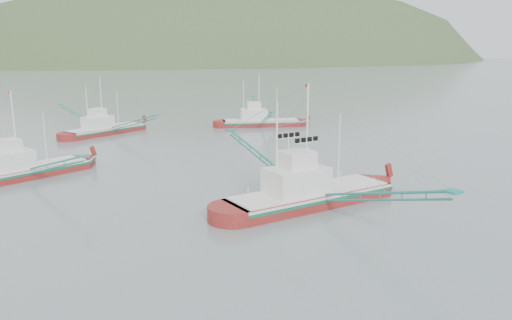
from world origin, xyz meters
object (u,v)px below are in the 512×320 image
main_boat (308,187)px  bg_boat_left (21,160)px  bg_boat_far (104,122)px  bg_boat_right (261,115)px

main_boat → bg_boat_left: main_boat is taller
bg_boat_left → bg_boat_far: (14.34, 22.67, 0.03)m
bg_boat_far → bg_boat_left: bearing=-144.8°
bg_boat_right → bg_boat_left: bearing=-132.5°
bg_boat_right → bg_boat_left: size_ratio=0.98×
bg_boat_far → main_boat: bearing=-105.8°
bg_boat_right → bg_boat_far: (-24.94, 5.73, -0.06)m
main_boat → bg_boat_left: size_ratio=1.19×
bg_boat_far → bg_boat_right: bearing=-35.4°
main_boat → bg_boat_far: main_boat is taller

